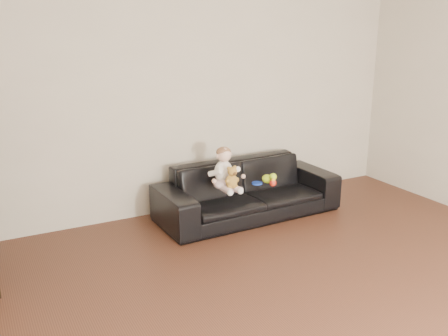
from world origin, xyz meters
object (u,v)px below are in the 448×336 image
teddy_bear (232,178)px  sofa (248,190)px  toy_green (267,179)px  toy_rattle (273,183)px  baby (225,171)px  toy_blue_disc (257,183)px

teddy_bear → sofa: bearing=24.6°
toy_green → toy_rattle: toy_green is taller
baby → toy_rattle: (0.48, -0.14, -0.15)m
sofa → baby: bearing=-164.2°
sofa → toy_green: (0.16, -0.13, 0.13)m
toy_blue_disc → sofa: bearing=115.2°
sofa → toy_blue_disc: 0.15m
baby → teddy_bear: size_ratio=1.93×
toy_green → toy_rattle: 0.12m
baby → toy_blue_disc: baby is taller
toy_blue_disc → teddy_bear: bearing=-160.2°
sofa → baby: (-0.33, -0.10, 0.28)m
toy_rattle → toy_blue_disc: bearing=125.9°
sofa → toy_rattle: sofa is taller
toy_green → toy_rattle: size_ratio=1.81×
baby → toy_green: bearing=-9.5°
teddy_bear → toy_green: 0.51m
sofa → teddy_bear: (-0.32, -0.24, 0.25)m
baby → toy_blue_disc: bearing=-6.9°
baby → toy_rattle: bearing=-23.3°
baby → teddy_bear: bearing=-92.7°
sofa → teddy_bear: bearing=-145.3°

